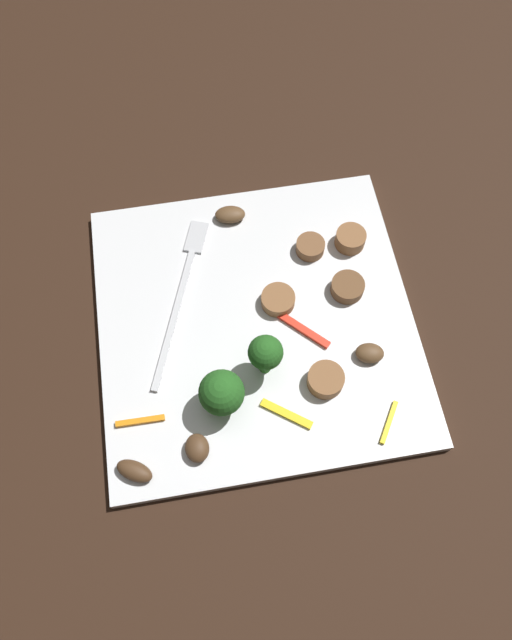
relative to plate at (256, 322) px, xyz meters
name	(u,v)px	position (x,y,z in m)	size (l,w,h in m)	color
ground_plane	(256,325)	(0.00, 0.00, -0.01)	(1.40, 1.40, 0.00)	black
plate	(256,322)	(0.00, 0.00, 0.00)	(0.29, 0.29, 0.01)	white
fork	(182,288)	(0.04, 0.06, 0.01)	(0.17, 0.07, 0.00)	silver
broccoli_floret_0	(222,393)	(-0.07, 0.04, 0.04)	(0.04, 0.04, 0.05)	#296420
broccoli_floret_1	(271,353)	(-0.05, 0.00, 0.04)	(0.03, 0.03, 0.05)	#296420
sausage_slice_0	(326,380)	(-0.07, -0.05, 0.01)	(0.03, 0.03, 0.01)	brown
sausage_slice_1	(350,239)	(0.07, -0.10, 0.01)	(0.03, 0.03, 0.02)	brown
sausage_slice_2	(347,287)	(0.02, -0.09, 0.01)	(0.03, 0.03, 0.01)	brown
sausage_slice_3	(310,247)	(0.07, -0.06, 0.01)	(0.03, 0.03, 0.01)	brown
sausage_slice_4	(278,300)	(0.01, -0.02, 0.01)	(0.03, 0.03, 0.01)	brown
mushroom_0	(197,448)	(-0.11, 0.07, 0.01)	(0.02, 0.02, 0.01)	#4C331E
mushroom_1	(370,353)	(-0.05, -0.09, 0.01)	(0.03, 0.02, 0.01)	brown
mushroom_2	(134,471)	(-0.12, 0.12, 0.01)	(0.03, 0.02, 0.01)	#4C331E
mushroom_3	(230,215)	(0.12, 0.01, 0.01)	(0.03, 0.02, 0.01)	brown
pepper_strip_0	(287,414)	(-0.09, -0.01, 0.01)	(0.05, 0.01, 0.00)	yellow
pepper_strip_1	(140,421)	(-0.08, 0.11, 0.01)	(0.04, 0.00, 0.00)	orange
pepper_strip_2	(304,330)	(-0.02, -0.04, 0.01)	(0.05, 0.01, 0.00)	red
pepper_strip_3	(389,422)	(-0.12, -0.10, 0.01)	(0.04, 0.00, 0.00)	yellow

